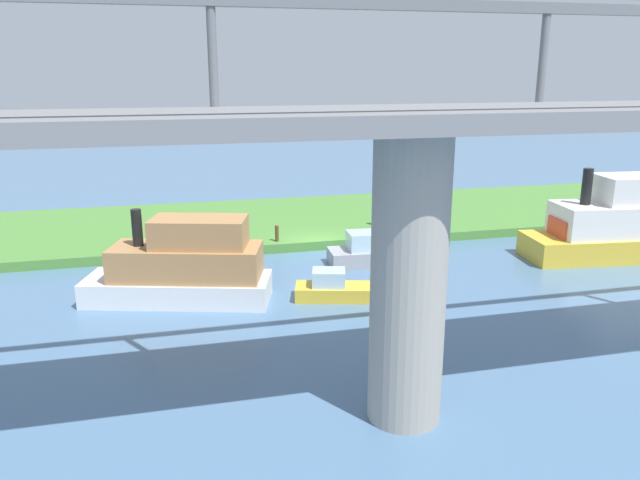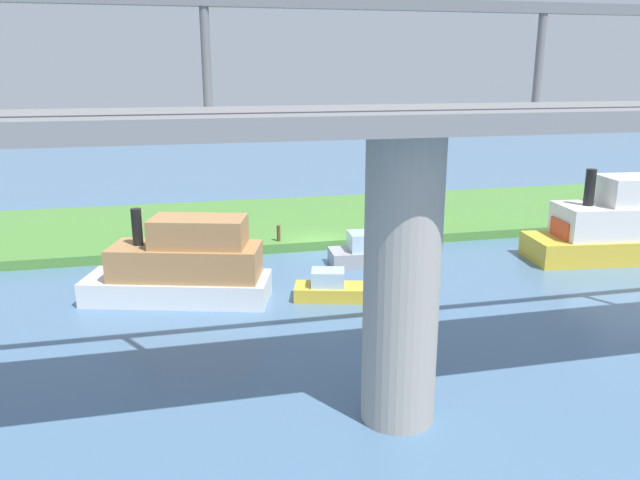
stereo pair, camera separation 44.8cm
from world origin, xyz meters
name	(u,v)px [view 2 (the right image)]	position (x,y,z in m)	size (l,w,h in m)	color
ground_plane	(319,251)	(0.00, 0.00, 0.00)	(160.00, 160.00, 0.00)	#4C7093
grassy_bank	(297,221)	(0.00, -6.00, 0.25)	(80.00, 12.00, 0.50)	#4C8438
bridge_pylon	(402,282)	(1.65, 16.72, 4.01)	(2.04, 2.04, 8.02)	#9E998E
bridge_span	(408,109)	(1.65, 16.70, 8.52)	(66.57, 4.30, 3.25)	slate
person_on_bank	(380,214)	(-4.32, -2.63, 1.20)	(0.47, 0.47, 1.39)	#2D334C
mooring_post	(279,233)	(2.07, -0.63, 0.93)	(0.20, 0.20, 0.86)	brown
houseboat_blue	(625,226)	(-14.87, 4.91, 1.73)	(9.41, 4.05, 4.66)	gold
motorboat_red	(376,252)	(-2.26, 2.92, 0.59)	(5.05, 2.06, 1.65)	#99999E
skiff_small	(183,267)	(7.23, 5.90, 1.45)	(8.09, 4.61, 3.93)	white
pontoon_yellow	(337,289)	(0.91, 7.27, 0.46)	(4.05, 2.32, 1.28)	gold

